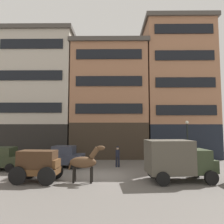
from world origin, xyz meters
TOP-DOWN VIEW (x-y plane):
  - ground_plane at (0.00, 0.00)m, footprint 120.00×120.00m
  - building_far_left at (-8.34, 9.42)m, footprint 8.84×5.92m
  - building_center_left at (0.29, 9.41)m, footprint 9.14×5.92m
  - building_center_right at (8.64, 9.41)m, footprint 8.25×5.92m
  - cargo_wagon at (-3.97, -1.75)m, footprint 2.98×1.67m
  - draft_horse at (-1.02, -1.75)m, footprint 2.35×0.70m
  - delivery_truck_near at (4.96, -1.43)m, footprint 4.48×2.46m
  - sedan_light at (-3.64, 2.93)m, footprint 3.83×2.12m
  - sedan_parked_curb at (-8.41, 1.79)m, footprint 3.72×1.90m
  - pedestrian_officer at (1.15, 3.03)m, footprint 0.51×0.51m
  - streetlamp_curbside at (8.12, 5.18)m, footprint 0.32×0.32m
  - fire_hydrant_curbside at (6.19, 4.85)m, footprint 0.24×0.24m

SIDE VIEW (x-z plane):
  - ground_plane at x=0.00m, z-range 0.00..0.00m
  - fire_hydrant_curbside at x=6.19m, z-range 0.01..0.84m
  - sedan_light at x=-3.64m, z-range 0.00..1.83m
  - sedan_parked_curb at x=-8.41m, z-range 0.00..1.83m
  - pedestrian_officer at x=1.15m, z-range 0.08..1.88m
  - cargo_wagon at x=-3.97m, z-range 0.16..2.14m
  - draft_horse at x=-1.02m, z-range 0.12..2.42m
  - delivery_truck_near at x=4.96m, z-range 0.11..2.73m
  - streetlamp_curbside at x=8.12m, z-range 0.61..4.73m
  - building_center_left at x=0.29m, z-range 0.04..13.59m
  - building_far_left at x=-8.34m, z-range 0.04..15.08m
  - building_center_right at x=8.64m, z-range 0.05..16.47m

